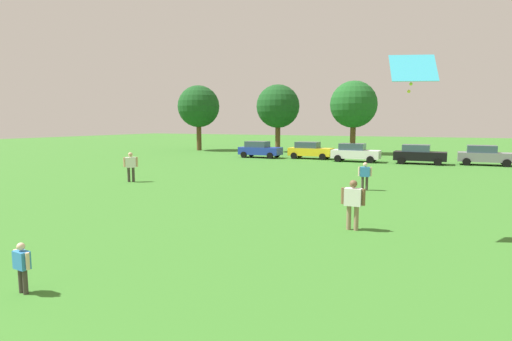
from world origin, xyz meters
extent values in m
plane|color=#387528|center=(0.00, 30.00, 0.00)|extent=(160.00, 160.00, 0.00)
cylinder|color=#3F3833|center=(0.57, 4.77, 0.27)|extent=(0.10, 0.10, 0.54)
cylinder|color=#3F3833|center=(0.73, 4.75, 0.27)|extent=(0.10, 0.10, 0.54)
cube|color=#337FCC|center=(0.65, 4.76, 0.73)|extent=(0.38, 0.24, 0.38)
cylinder|color=beige|center=(0.43, 4.79, 0.74)|extent=(0.08, 0.08, 0.36)
cylinder|color=beige|center=(0.88, 4.74, 0.74)|extent=(0.08, 0.08, 0.36)
sphere|color=beige|center=(0.65, 4.76, 1.02)|extent=(0.17, 0.17, 0.17)
cylinder|color=#8C7259|center=(5.75, 12.98, 0.42)|extent=(0.16, 0.16, 0.83)
cylinder|color=#8C7259|center=(6.00, 12.98, 0.42)|extent=(0.16, 0.16, 0.83)
cube|color=white|center=(5.88, 12.98, 1.13)|extent=(0.56, 0.32, 0.59)
cylinder|color=brown|center=(5.53, 12.98, 1.15)|extent=(0.12, 0.12, 0.56)
cylinder|color=brown|center=(6.22, 12.99, 1.15)|extent=(0.12, 0.12, 0.56)
sphere|color=brown|center=(5.88, 12.98, 1.57)|extent=(0.26, 0.26, 0.26)
cylinder|color=#3F3833|center=(-8.73, 18.83, 0.44)|extent=(0.17, 0.17, 0.89)
cylinder|color=#3F3833|center=(-8.93, 18.65, 0.44)|extent=(0.17, 0.17, 0.89)
cube|color=white|center=(-8.83, 18.74, 1.20)|extent=(0.66, 0.65, 0.63)
cylinder|color=tan|center=(-8.56, 18.99, 1.22)|extent=(0.13, 0.13, 0.59)
cylinder|color=tan|center=(-9.10, 18.49, 1.22)|extent=(0.13, 0.13, 0.59)
sphere|color=tan|center=(-8.83, 18.74, 1.67)|extent=(0.28, 0.28, 0.28)
cylinder|color=#3F3833|center=(4.82, 21.55, 0.37)|extent=(0.14, 0.14, 0.74)
cylinder|color=#3F3833|center=(4.60, 21.52, 0.37)|extent=(0.14, 0.14, 0.74)
cube|color=#337FCC|center=(4.71, 21.54, 1.00)|extent=(0.53, 0.35, 0.52)
cylinder|color=beige|center=(5.01, 21.58, 1.01)|extent=(0.11, 0.11, 0.49)
cylinder|color=beige|center=(4.41, 21.49, 1.01)|extent=(0.11, 0.11, 0.49)
sphere|color=beige|center=(4.71, 21.54, 1.39)|extent=(0.23, 0.23, 0.23)
cube|color=#3FBFE5|center=(7.63, 12.67, 5.24)|extent=(1.48, 1.03, 0.85)
sphere|color=yellow|center=(7.63, 12.67, 4.99)|extent=(0.10, 0.10, 0.10)
sphere|color=yellow|center=(7.58, 12.67, 4.77)|extent=(0.10, 0.10, 0.10)
sphere|color=yellow|center=(7.53, 12.67, 4.55)|extent=(0.10, 0.10, 0.10)
cube|color=#1E38AD|center=(-8.89, 38.01, 0.70)|extent=(4.30, 1.80, 0.76)
cube|color=#334756|center=(-9.23, 38.01, 1.38)|extent=(2.24, 1.58, 0.60)
cylinder|color=black|center=(-7.42, 38.91, 0.32)|extent=(0.64, 0.22, 0.64)
cylinder|color=black|center=(-7.42, 37.11, 0.32)|extent=(0.64, 0.22, 0.64)
cylinder|color=black|center=(-10.35, 38.91, 0.32)|extent=(0.64, 0.22, 0.64)
cylinder|color=black|center=(-10.35, 37.11, 0.32)|extent=(0.64, 0.22, 0.64)
cube|color=yellow|center=(-3.78, 38.94, 0.70)|extent=(4.30, 1.80, 0.76)
cube|color=#334756|center=(-4.13, 38.94, 1.38)|extent=(2.24, 1.58, 0.60)
cylinder|color=black|center=(-2.32, 39.84, 0.32)|extent=(0.64, 0.22, 0.64)
cylinder|color=black|center=(-2.32, 38.04, 0.32)|extent=(0.64, 0.22, 0.64)
cylinder|color=black|center=(-5.24, 39.84, 0.32)|extent=(0.64, 0.22, 0.64)
cylinder|color=black|center=(-5.24, 38.04, 0.32)|extent=(0.64, 0.22, 0.64)
cube|color=white|center=(0.93, 37.69, 0.70)|extent=(4.30, 1.80, 0.76)
cube|color=#334756|center=(0.59, 37.69, 1.38)|extent=(2.24, 1.58, 0.60)
cylinder|color=black|center=(2.39, 38.59, 0.32)|extent=(0.64, 0.22, 0.64)
cylinder|color=black|center=(2.39, 36.79, 0.32)|extent=(0.64, 0.22, 0.64)
cylinder|color=black|center=(-0.53, 38.59, 0.32)|extent=(0.64, 0.22, 0.64)
cylinder|color=black|center=(-0.53, 36.79, 0.32)|extent=(0.64, 0.22, 0.64)
cube|color=black|center=(6.44, 37.96, 0.70)|extent=(4.30, 1.80, 0.76)
cube|color=#334756|center=(6.10, 37.96, 1.38)|extent=(2.24, 1.58, 0.60)
cylinder|color=black|center=(7.90, 38.86, 0.32)|extent=(0.64, 0.22, 0.64)
cylinder|color=black|center=(7.90, 37.06, 0.32)|extent=(0.64, 0.22, 0.64)
cylinder|color=black|center=(4.98, 38.86, 0.32)|extent=(0.64, 0.22, 0.64)
cylinder|color=black|center=(4.98, 37.06, 0.32)|extent=(0.64, 0.22, 0.64)
cube|color=slate|center=(11.56, 39.11, 0.70)|extent=(4.30, 1.80, 0.76)
cube|color=#334756|center=(11.21, 39.11, 1.38)|extent=(2.24, 1.58, 0.60)
cylinder|color=black|center=(13.02, 40.01, 0.32)|extent=(0.64, 0.22, 0.64)
cylinder|color=black|center=(13.02, 38.21, 0.32)|extent=(0.64, 0.22, 0.64)
cylinder|color=black|center=(10.09, 40.01, 0.32)|extent=(0.64, 0.22, 0.64)
cylinder|color=black|center=(10.09, 38.21, 0.32)|extent=(0.64, 0.22, 0.64)
cylinder|color=brown|center=(-20.81, 45.02, 1.70)|extent=(0.62, 0.62, 3.39)
sphere|color=#194C1E|center=(-20.81, 45.02, 5.66)|extent=(5.35, 5.35, 5.35)
cylinder|color=brown|center=(-10.48, 46.70, 1.67)|extent=(0.61, 0.61, 3.33)
sphere|color=#194C1E|center=(-10.48, 46.70, 5.57)|extent=(5.26, 5.26, 5.26)
cylinder|color=brown|center=(-1.45, 47.46, 1.70)|extent=(0.62, 0.62, 3.39)
sphere|color=#1E5B23|center=(-1.45, 47.46, 5.67)|extent=(5.36, 5.36, 5.36)
camera|label=1|loc=(8.72, -0.84, 3.62)|focal=29.17mm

